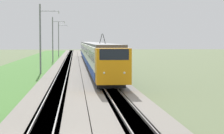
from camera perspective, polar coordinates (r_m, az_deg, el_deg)
ballast_main at (r=66.65m, az=-6.12°, el=-0.18°), size 240.00×4.40×0.30m
ballast_adjacent at (r=66.70m, az=-2.30°, el=-0.17°), size 240.00×4.40×0.30m
track_main at (r=66.65m, az=-6.12°, el=-0.18°), size 240.00×1.57×0.45m
track_adjacent at (r=66.70m, az=-2.30°, el=-0.16°), size 240.00×1.57×0.45m
grass_verge at (r=67.08m, az=-11.43°, el=-0.29°), size 240.00×9.38×0.12m
passenger_train at (r=75.65m, az=-2.61°, el=1.97°), size 84.92×2.82×5.12m
catenary_mast_mid at (r=56.95m, az=-9.30°, el=3.73°), size 0.22×2.56×9.07m
catenary_mast_far at (r=88.34m, az=-7.72°, el=3.64°), size 0.22×2.56×9.07m
catenary_mast_distant at (r=119.77m, az=-6.97°, el=3.68°), size 0.22×2.56×9.43m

